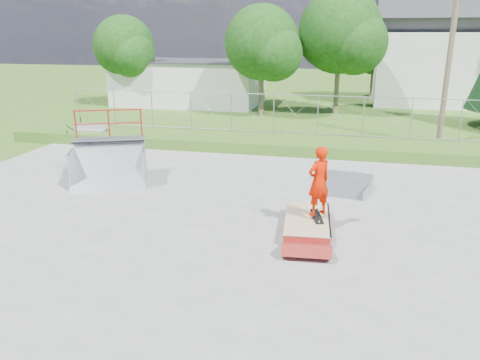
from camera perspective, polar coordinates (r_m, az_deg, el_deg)
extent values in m
plane|color=#36621C|center=(12.24, -3.97, -6.31)|extent=(120.00, 120.00, 0.00)
cube|color=gray|center=(12.23, -3.97, -6.23)|extent=(20.00, 16.00, 0.04)
cube|color=#36621C|center=(20.99, 3.62, 4.54)|extent=(24.00, 3.00, 0.50)
cube|color=maroon|center=(12.35, 8.19, -5.41)|extent=(1.30, 2.40, 0.33)
cube|color=tan|center=(12.28, 8.23, -4.66)|extent=(1.32, 2.42, 0.02)
cube|color=black|center=(12.27, 9.35, -4.46)|extent=(0.44, 0.82, 0.13)
imported|color=red|center=(11.97, 9.56, -0.48)|extent=(0.77, 0.76, 1.79)
cube|color=white|center=(34.78, -6.11, 11.68)|extent=(10.00, 6.00, 3.00)
cube|color=white|center=(37.20, 22.40, 12.42)|extent=(8.00, 6.00, 5.00)
cube|color=#323238|center=(37.13, 23.02, 17.63)|extent=(8.40, 6.08, 6.08)
cylinder|color=brown|center=(23.08, 24.20, 13.67)|extent=(0.24, 0.24, 8.00)
cylinder|color=brown|center=(29.42, 2.59, 10.19)|extent=(0.30, 0.30, 2.45)
sphere|color=#123A0F|center=(29.19, 2.68, 16.40)|extent=(4.48, 4.48, 4.48)
sphere|color=#123A0F|center=(28.51, 4.17, 15.23)|extent=(3.36, 3.36, 3.36)
cylinder|color=brown|center=(30.90, 11.67, 10.53)|extent=(0.30, 0.30, 2.80)
sphere|color=#123A0F|center=(30.70, 12.10, 17.28)|extent=(5.12, 5.12, 5.12)
sphere|color=#123A0F|center=(30.05, 13.88, 15.95)|extent=(3.84, 3.84, 3.84)
cylinder|color=brown|center=(34.53, -13.59, 10.65)|extent=(0.30, 0.30, 2.27)
sphere|color=#123A0F|center=(34.33, -13.95, 15.55)|extent=(4.16, 4.16, 4.16)
sphere|color=#123A0F|center=(33.54, -13.06, 14.69)|extent=(3.12, 3.12, 3.12)
cylinder|color=brown|center=(38.92, 15.80, 11.07)|extent=(0.30, 0.30, 2.10)
sphere|color=#123A0F|center=(38.74, 16.14, 15.08)|extent=(3.84, 3.84, 3.84)
sphere|color=#123A0F|center=(38.32, 17.22, 14.25)|extent=(2.88, 2.88, 2.88)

